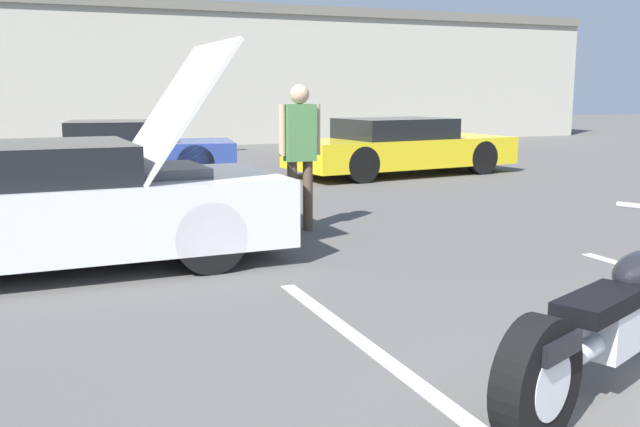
% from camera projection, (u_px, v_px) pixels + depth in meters
% --- Properties ---
extents(parking_stripe_foreground, '(0.12, 5.10, 0.01)m').
position_uv_depth(parking_stripe_foreground, '(443.00, 402.00, 3.85)').
color(parking_stripe_foreground, white).
rests_on(parking_stripe_foreground, ground).
extents(far_building, '(32.00, 4.20, 4.40)m').
position_uv_depth(far_building, '(140.00, 71.00, 23.15)').
color(far_building, '#B2AD9E').
rests_on(far_building, ground).
extents(motorcycle, '(2.39, 1.22, 0.95)m').
position_uv_depth(motorcycle, '(619.00, 320.00, 4.03)').
color(motorcycle, black).
rests_on(motorcycle, ground).
extents(show_car_hood_open, '(4.62, 2.00, 2.16)m').
position_uv_depth(show_car_hood_open, '(41.00, 205.00, 6.71)').
color(show_car_hood_open, silver).
rests_on(show_car_hood_open, ground).
extents(parked_car_right_row, '(4.88, 2.32, 1.14)m').
position_uv_depth(parked_car_right_row, '(400.00, 147.00, 14.41)').
color(parked_car_right_row, yellow).
rests_on(parked_car_right_row, ground).
extents(parked_car_mid_row, '(4.25, 2.36, 1.12)m').
position_uv_depth(parked_car_mid_row, '(125.00, 151.00, 13.67)').
color(parked_car_mid_row, navy).
rests_on(parked_car_mid_row, ground).
extents(spectator_near_motorcycle, '(0.52, 0.23, 1.75)m').
position_uv_depth(spectator_near_motorcycle, '(300.00, 144.00, 8.47)').
color(spectator_near_motorcycle, brown).
rests_on(spectator_near_motorcycle, ground).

